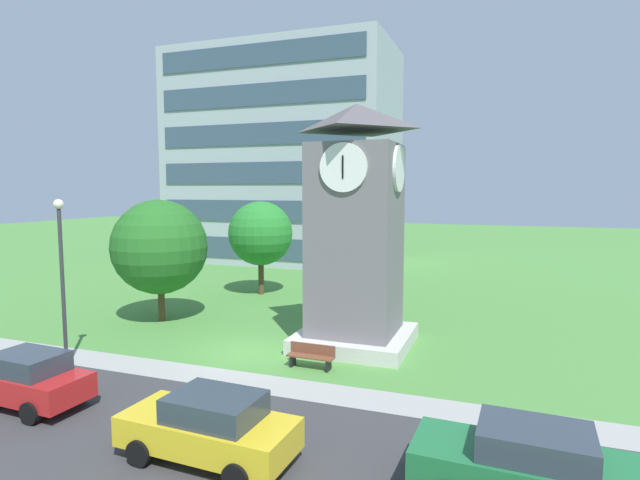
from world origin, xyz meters
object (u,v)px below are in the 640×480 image
Objects in this scene: street_lamp at (62,265)px; parked_car_green at (526,464)px; tree_streetside at (160,247)px; parked_car_red at (26,379)px; clock_tower at (356,240)px; parked_car_yellow at (210,426)px; park_bench at (311,356)px; tree_near_tower at (261,234)px.

street_lamp is 16.48m from parked_car_green.
tree_streetside is 1.45× the size of parked_car_red.
clock_tower is at bearing 33.70° from street_lamp.
parked_car_yellow is (9.56, -10.68, -2.91)m from tree_streetside.
tree_streetside is 14.63m from parked_car_yellow.
tree_near_tower is at bearing 124.34° from park_bench.
street_lamp is 1.34× the size of parked_car_green.
tree_near_tower is 1.26× the size of parked_car_green.
tree_streetside is at bearing 158.48° from park_bench.
parked_car_green is at bearing -10.79° from street_lamp.
tree_streetside is 1.37× the size of parked_car_yellow.
clock_tower is 10.83m from parked_car_yellow.
street_lamp is at bearing -82.61° from tree_streetside.
parked_car_yellow is at bearing -48.14° from tree_streetside.
tree_near_tower is 1.32× the size of parked_car_yellow.
parked_car_green is (16.80, -9.86, -2.91)m from tree_streetside.
parked_car_red and parked_car_green have the same top height.
parked_car_green is (15.92, -3.03, -3.01)m from street_lamp.
street_lamp reaches higher than parked_car_green.
clock_tower reaches higher than parked_car_yellow.
tree_near_tower is (-7.78, 11.39, 3.41)m from park_bench.
clock_tower reaches higher than park_bench.
park_bench is (-0.77, -3.26, -4.06)m from clock_tower.
park_bench is 0.39× the size of parked_car_green.
clock_tower is 2.39× the size of parked_car_red.
parked_car_green is (14.28, 0.04, 0.00)m from parked_car_red.
clock_tower is at bearing 50.18° from parked_car_red.
parked_car_yellow is (8.68, -3.85, -3.01)m from street_lamp.
parked_car_green is (7.24, 0.82, 0.00)m from parked_car_yellow.
street_lamp is 14.46m from tree_near_tower.
park_bench is at bearing -55.66° from tree_near_tower.
tree_near_tower is at bearing 92.36° from parked_car_red.
park_bench is 9.82m from street_lamp.
tree_streetside is (-9.58, 3.78, 3.31)m from park_bench.
park_bench is 0.31× the size of tree_near_tower.
park_bench is at bearing 19.31° from street_lamp.
tree_streetside is at bearing 149.60° from parked_car_green.
parked_car_green is at bearing -49.34° from tree_near_tower.
parked_car_red is 7.08m from parked_car_yellow.
parked_car_red is (0.72, -17.51, -3.01)m from tree_near_tower.
clock_tower is 1.61× the size of street_lamp.
parked_car_yellow is (7.76, -18.28, -3.01)m from tree_near_tower.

